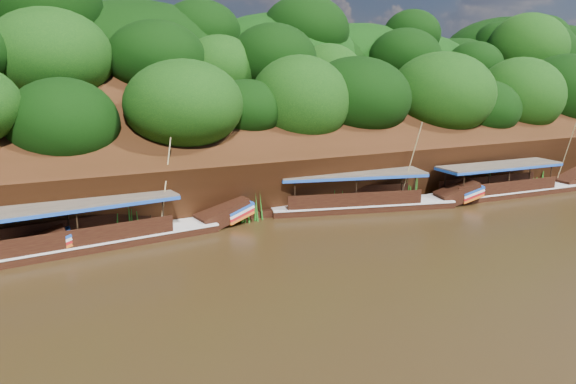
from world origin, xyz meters
name	(u,v)px	position (x,y,z in m)	size (l,w,h in m)	color
ground	(412,250)	(0.00, 0.00, 0.00)	(160.00, 160.00, 0.00)	black
riverbank	(246,154)	(-0.01, 22.73, 1.89)	(120.00, 30.06, 19.40)	#311B0B
boat_0	(514,187)	(14.98, 6.94, 0.54)	(14.90, 3.29, 6.49)	black
boat_1	(372,200)	(3.17, 8.16, 0.58)	(14.81, 5.61, 6.35)	black
boat_2	(107,234)	(-14.03, 8.09, 0.58)	(16.44, 3.98, 5.96)	black
reeds	(295,199)	(-1.99, 9.51, 0.92)	(49.85, 2.41, 2.17)	#22721C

